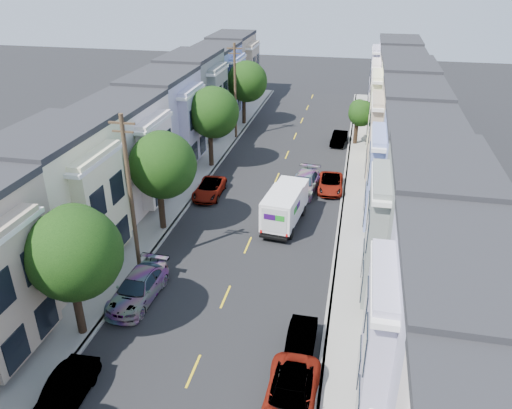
{
  "coord_description": "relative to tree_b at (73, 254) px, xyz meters",
  "views": [
    {
      "loc": [
        6.67,
        -22.98,
        17.99
      ],
      "look_at": [
        0.15,
        8.03,
        2.2
      ],
      "focal_mm": 35.0,
      "sensor_mm": 36.0,
      "label": 1
    }
  ],
  "objects": [
    {
      "name": "parked_right_b",
      "position": [
        11.2,
        0.83,
        -4.39
      ],
      "size": [
        1.37,
        3.86,
        1.29
      ],
      "primitive_type": "imported",
      "rotation": [
        0.0,
        0.0,
        -0.0
      ],
      "color": "white",
      "rests_on": "ground"
    },
    {
      "name": "parked_left_c",
      "position": [
        1.4,
        3.41,
        -4.26
      ],
      "size": [
        2.35,
        5.19,
        1.53
      ],
      "primitive_type": "imported",
      "rotation": [
        0.0,
        0.0,
        -0.04
      ],
      "color": "#B1B5C1",
      "rests_on": "ground"
    },
    {
      "name": "parked_right_c",
      "position": [
        11.2,
        20.97,
        -4.41
      ],
      "size": [
        2.25,
        4.53,
        1.23
      ],
      "primitive_type": "imported",
      "rotation": [
        0.0,
        0.0,
        0.05
      ],
      "color": "black",
      "rests_on": "ground"
    },
    {
      "name": "sidewalk_right",
      "position": [
        13.65,
        19.62,
        -4.95
      ],
      "size": [
        2.6,
        70.0,
        0.15
      ],
      "primitive_type": "cube",
      "color": "gray",
      "rests_on": "ground"
    },
    {
      "name": "tree_e",
      "position": [
        -0.0,
        37.82,
        0.05
      ],
      "size": [
        4.7,
        4.7,
        7.45
      ],
      "color": "black",
      "rests_on": "ground"
    },
    {
      "name": "tree_d",
      "position": [
        -0.0,
        24.1,
        0.25
      ],
      "size": [
        4.7,
        4.7,
        7.66
      ],
      "color": "black",
      "rests_on": "ground"
    },
    {
      "name": "utility_pole_far",
      "position": [
        0.0,
        32.62,
        0.12
      ],
      "size": [
        1.6,
        0.26,
        10.0
      ],
      "color": "#42301E",
      "rests_on": "ground"
    },
    {
      "name": "tree_c",
      "position": [
        -0.0,
        11.61,
        0.04
      ],
      "size": [
        4.7,
        4.7,
        7.44
      ],
      "color": "black",
      "rests_on": "ground"
    },
    {
      "name": "lead_sedan",
      "position": [
        9.03,
        20.26,
        -4.26
      ],
      "size": [
        2.61,
        5.31,
        1.54
      ],
      "primitive_type": "imported",
      "rotation": [
        0.0,
        0.0,
        -0.09
      ],
      "color": "black",
      "rests_on": "ground"
    },
    {
      "name": "centerline",
      "position": [
        6.3,
        19.62,
        -5.03
      ],
      "size": [
        0.12,
        70.0,
        0.01
      ],
      "primitive_type": "cube",
      "color": "gold",
      "rests_on": "ground"
    },
    {
      "name": "parked_left_b",
      "position": [
        1.4,
        -4.45,
        -4.34
      ],
      "size": [
        1.63,
        4.2,
        1.38
      ],
      "primitive_type": "imported",
      "rotation": [
        0.0,
        0.0,
        0.04
      ],
      "color": "black",
      "rests_on": "ground"
    },
    {
      "name": "sidewalk_left",
      "position": [
        -1.05,
        19.62,
        -4.95
      ],
      "size": [
        2.6,
        70.0,
        0.15
      ],
      "primitive_type": "cube",
      "color": "gray",
      "rests_on": "ground"
    },
    {
      "name": "ground",
      "position": [
        6.3,
        4.62,
        -5.03
      ],
      "size": [
        160.0,
        160.0,
        0.0
      ],
      "primitive_type": "plane",
      "color": "black",
      "rests_on": "ground"
    },
    {
      "name": "utility_pole_near",
      "position": [
        0.0,
        6.62,
        0.12
      ],
      "size": [
        1.6,
        0.26,
        10.0
      ],
      "color": "#42301E",
      "rests_on": "ground"
    },
    {
      "name": "fedex_truck",
      "position": [
        8.3,
        14.21,
        -3.46
      ],
      "size": [
        2.25,
        5.85,
        2.8
      ],
      "rotation": [
        0.0,
        0.0,
        -0.11
      ],
      "color": "white",
      "rests_on": "ground"
    },
    {
      "name": "road_slab",
      "position": [
        6.3,
        19.62,
        -5.02
      ],
      "size": [
        12.0,
        70.0,
        0.02
      ],
      "primitive_type": "cube",
      "color": "black",
      "rests_on": "ground"
    },
    {
      "name": "parked_left_d",
      "position": [
        1.4,
        17.79,
        -4.39
      ],
      "size": [
        2.23,
        4.63,
        1.27
      ],
      "primitive_type": "imported",
      "rotation": [
        0.0,
        0.0,
        0.03
      ],
      "color": "#4E0A0A",
      "rests_on": "ground"
    },
    {
      "name": "curb_right",
      "position": [
        12.35,
        19.62,
        -4.95
      ],
      "size": [
        0.3,
        70.0,
        0.15
      ],
      "primitive_type": "cube",
      "color": "gray",
      "rests_on": "ground"
    },
    {
      "name": "parked_right_d",
      "position": [
        11.2,
        33.05,
        -4.39
      ],
      "size": [
        1.72,
        3.96,
        1.28
      ],
      "primitive_type": "imported",
      "rotation": [
        0.0,
        0.0,
        -0.1
      ],
      "color": "black",
      "rests_on": "ground"
    },
    {
      "name": "parked_right_a",
      "position": [
        11.2,
        -2.63,
        -4.33
      ],
      "size": [
        2.34,
        5.02,
        1.39
      ],
      "primitive_type": "imported",
      "rotation": [
        0.0,
        0.0,
        -0.01
      ],
      "color": "#555E64",
      "rests_on": "ground"
    },
    {
      "name": "townhouse_row_left",
      "position": [
        -4.85,
        19.62,
        -5.03
      ],
      "size": [
        5.0,
        70.0,
        8.5
      ],
      "primitive_type": "cube",
      "color": "#7D8CC6",
      "rests_on": "ground"
    },
    {
      "name": "curb_left",
      "position": [
        0.25,
        19.62,
        -4.95
      ],
      "size": [
        0.3,
        70.0,
        0.15
      ],
      "primitive_type": "cube",
      "color": "gray",
      "rests_on": "ground"
    },
    {
      "name": "tree_b",
      "position": [
        0.0,
        0.0,
        0.0
      ],
      "size": [
        4.7,
        4.7,
        7.4
      ],
      "color": "black",
      "rests_on": "ground"
    },
    {
      "name": "townhouse_row_right",
      "position": [
        17.45,
        19.62,
        -5.03
      ],
      "size": [
        5.0,
        70.0,
        8.5
      ],
      "primitive_type": "cube",
      "color": "#7D8CC6",
      "rests_on": "ground"
    },
    {
      "name": "tree_far_r",
      "position": [
        13.19,
        33.24,
        -1.65
      ],
      "size": [
        2.73,
        2.73,
        4.79
      ],
      "color": "black",
      "rests_on": "ground"
    }
  ]
}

